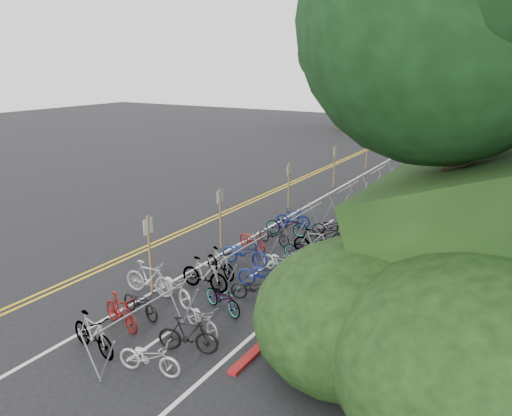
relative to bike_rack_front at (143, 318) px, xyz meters
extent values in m
plane|color=black|center=(-3.17, 2.23, -0.94)|extent=(120.00, 120.00, 0.00)
cube|color=gold|center=(-5.32, 12.23, -0.93)|extent=(0.12, 80.00, 0.01)
cube|color=gold|center=(-5.02, 12.23, -0.93)|extent=(0.12, 80.00, 0.01)
cube|color=silver|center=(-2.17, 12.23, -0.93)|extent=(0.12, 80.00, 0.01)
cube|color=silver|center=(2.03, 12.23, -0.93)|extent=(0.12, 80.00, 0.01)
cube|color=silver|center=(-0.07, 0.23, -0.93)|extent=(0.10, 1.60, 0.01)
cube|color=silver|center=(-0.07, 6.23, -0.93)|extent=(0.10, 1.60, 0.01)
cube|color=silver|center=(-0.07, 12.23, -0.93)|extent=(0.10, 1.60, 0.01)
cube|color=silver|center=(-0.07, 18.23, -0.93)|extent=(0.10, 1.60, 0.01)
cube|color=silver|center=(-0.07, 24.23, -0.93)|extent=(0.10, 1.60, 0.01)
cube|color=silver|center=(-0.07, 30.23, -0.93)|extent=(0.10, 1.60, 0.01)
cube|color=silver|center=(-0.07, 36.23, -0.93)|extent=(0.10, 1.60, 0.01)
cube|color=maroon|center=(2.53, 14.23, -0.89)|extent=(0.25, 28.00, 0.10)
cube|color=#382819|center=(3.23, 24.23, -0.86)|extent=(1.40, 44.00, 0.16)
ellipsoid|color=#284C19|center=(4.03, 5.23, 0.10)|extent=(2.00, 2.80, 1.60)
ellipsoid|color=#284C19|center=(4.83, 10.23, 0.61)|extent=(2.60, 3.64, 2.08)
ellipsoid|color=#284C19|center=(6.03, 16.23, 1.05)|extent=(2.20, 3.08, 1.76)
ellipsoid|color=#284C19|center=(4.63, 22.23, 0.62)|extent=(3.00, 4.20, 2.40)
ellipsoid|color=#284C19|center=(5.33, 28.23, 0.79)|extent=(2.40, 3.36, 1.92)
ellipsoid|color=#284C19|center=(3.83, 8.23, -0.04)|extent=(1.80, 2.52, 1.44)
ellipsoid|color=black|center=(4.83, 2.73, 0.27)|extent=(5.28, 6.16, 3.52)
ellipsoid|color=black|center=(7.83, 1.73, 0.49)|extent=(6.24, 7.28, 4.16)
cylinder|color=#2D2319|center=(6.33, 5.23, 2.98)|extent=(0.79, 0.79, 5.44)
cylinder|color=#2D2319|center=(-12.17, 44.23, 1.78)|extent=(0.79, 0.79, 5.44)
ellipsoid|color=black|center=(-12.17, 44.23, 6.74)|extent=(7.44, 7.44, 7.07)
cylinder|color=#2D2319|center=(-9.17, 52.23, 1.57)|extent=(0.77, 0.77, 5.02)
ellipsoid|color=black|center=(-9.17, 52.23, 6.04)|extent=(6.51, 6.51, 6.19)
cylinder|color=#959BA6|center=(0.00, 0.00, 0.33)|extent=(0.05, 3.29, 0.05)
cylinder|color=#959BA6|center=(-0.28, -1.54, -0.31)|extent=(0.63, 0.04, 1.24)
cylinder|color=#959BA6|center=(0.28, -1.54, -0.31)|extent=(0.63, 0.04, 1.24)
cylinder|color=#959BA6|center=(-0.28, 1.54, -0.31)|extent=(0.63, 0.04, 1.24)
cylinder|color=#959BA6|center=(0.28, 1.54, -0.31)|extent=(0.63, 0.04, 1.24)
cylinder|color=#959BA6|center=(-0.17, 5.23, 0.21)|extent=(0.05, 3.00, 0.05)
cylinder|color=#959BA6|center=(-0.45, 3.83, -0.36)|extent=(0.58, 0.04, 1.13)
cylinder|color=#959BA6|center=(0.11, 3.83, -0.36)|extent=(0.58, 0.04, 1.13)
cylinder|color=#959BA6|center=(-0.45, 6.63, -0.36)|extent=(0.58, 0.04, 1.13)
cylinder|color=#959BA6|center=(0.11, 6.63, -0.36)|extent=(0.58, 0.04, 1.13)
cylinder|color=#959BA6|center=(-0.17, 10.23, 0.21)|extent=(0.05, 3.00, 0.05)
cylinder|color=#959BA6|center=(-0.45, 8.83, -0.36)|extent=(0.58, 0.04, 1.13)
cylinder|color=#959BA6|center=(0.11, 8.83, -0.36)|extent=(0.58, 0.04, 1.13)
cylinder|color=#959BA6|center=(-0.45, 11.63, -0.36)|extent=(0.58, 0.04, 1.13)
cylinder|color=#959BA6|center=(0.11, 11.63, -0.36)|extent=(0.58, 0.04, 1.13)
cylinder|color=#959BA6|center=(-0.17, 15.23, 0.21)|extent=(0.05, 3.00, 0.05)
cylinder|color=#959BA6|center=(-0.45, 13.83, -0.36)|extent=(0.58, 0.04, 1.13)
cylinder|color=#959BA6|center=(0.11, 13.83, -0.36)|extent=(0.58, 0.04, 1.13)
cylinder|color=#959BA6|center=(-0.45, 16.63, -0.36)|extent=(0.58, 0.04, 1.13)
cylinder|color=#959BA6|center=(0.11, 16.63, -0.36)|extent=(0.58, 0.04, 1.13)
cylinder|color=#959BA6|center=(-0.17, 20.23, 0.21)|extent=(0.05, 3.00, 0.05)
cylinder|color=#959BA6|center=(-0.45, 18.83, -0.36)|extent=(0.58, 0.04, 1.13)
cylinder|color=#959BA6|center=(0.11, 18.83, -0.36)|extent=(0.58, 0.04, 1.13)
cylinder|color=#959BA6|center=(-0.45, 21.63, -0.36)|extent=(0.58, 0.04, 1.13)
cylinder|color=#959BA6|center=(0.11, 21.63, -0.36)|extent=(0.58, 0.04, 1.13)
cylinder|color=#959BA6|center=(-0.17, 25.23, 0.21)|extent=(0.05, 3.00, 0.05)
cylinder|color=#959BA6|center=(-0.45, 23.83, -0.36)|extent=(0.58, 0.04, 1.13)
cylinder|color=#959BA6|center=(0.11, 23.83, -0.36)|extent=(0.58, 0.04, 1.13)
cylinder|color=#959BA6|center=(-0.45, 26.63, -0.36)|extent=(0.58, 0.04, 1.13)
cylinder|color=#959BA6|center=(0.11, 26.63, -0.36)|extent=(0.58, 0.04, 1.13)
cylinder|color=brown|center=(-2.10, 2.60, 0.40)|extent=(0.08, 0.08, 2.67)
cube|color=silver|center=(-2.10, 2.60, 1.38)|extent=(0.02, 0.40, 0.50)
cylinder|color=brown|center=(-2.57, 7.23, 0.31)|extent=(0.08, 0.08, 2.50)
cube|color=silver|center=(-2.57, 7.23, 1.21)|extent=(0.02, 0.40, 0.50)
cylinder|color=brown|center=(-2.57, 13.23, 0.31)|extent=(0.08, 0.08, 2.50)
cube|color=silver|center=(-2.57, 13.23, 1.21)|extent=(0.02, 0.40, 0.50)
cylinder|color=brown|center=(-2.57, 19.23, 0.31)|extent=(0.08, 0.08, 2.50)
cube|color=silver|center=(-2.57, 19.23, 1.21)|extent=(0.02, 0.40, 0.50)
cylinder|color=brown|center=(-2.57, 25.23, 0.31)|extent=(0.08, 0.08, 2.50)
cube|color=silver|center=(-2.57, 25.23, 1.21)|extent=(0.02, 0.40, 0.50)
imported|color=#9E9EA3|center=(-2.15, 2.56, -0.37)|extent=(0.67, 1.91, 1.13)
imported|color=slate|center=(-1.10, -0.72, -0.40)|extent=(0.82, 1.86, 1.08)
imported|color=beige|center=(0.77, -0.67, -0.50)|extent=(0.89, 1.74, 0.87)
imported|color=maroon|center=(-1.40, 0.56, -0.43)|extent=(0.89, 1.75, 1.01)
imported|color=black|center=(1.00, 0.53, -0.44)|extent=(0.94, 1.71, 0.99)
imported|color=black|center=(-1.40, 1.33, -0.51)|extent=(0.87, 1.70, 0.85)
imported|color=#9E9EA3|center=(0.72, 1.51, -0.52)|extent=(1.08, 1.68, 0.83)
imported|color=beige|center=(-1.13, 2.56, -0.45)|extent=(1.21, 1.99, 0.99)
imported|color=slate|center=(0.53, 2.82, -0.50)|extent=(1.10, 1.76, 0.88)
imported|color=slate|center=(-0.84, 3.76, -0.39)|extent=(0.53, 1.83, 1.10)
imported|color=black|center=(1.01, 3.93, -0.51)|extent=(0.98, 1.73, 0.86)
imported|color=slate|center=(-1.00, 4.90, -0.43)|extent=(1.07, 1.75, 1.02)
imported|color=navy|center=(0.75, 4.93, -0.47)|extent=(1.09, 1.90, 0.94)
imported|color=navy|center=(-0.80, 6.20, -0.44)|extent=(0.80, 1.92, 0.99)
imported|color=beige|center=(0.67, 6.22, -0.51)|extent=(1.00, 1.72, 0.86)
imported|color=maroon|center=(-1.34, 7.65, -0.51)|extent=(1.13, 1.73, 0.86)
imported|color=slate|center=(0.86, 7.73, -0.51)|extent=(0.61, 1.63, 0.85)
imported|color=black|center=(-0.91, 8.68, -0.52)|extent=(0.84, 1.68, 0.85)
imported|color=slate|center=(0.86, 8.68, -0.46)|extent=(0.80, 1.66, 0.96)
imported|color=slate|center=(-0.97, 9.91, -0.45)|extent=(0.94, 1.94, 0.98)
imported|color=black|center=(0.92, 9.70, -0.45)|extent=(1.00, 1.94, 0.97)
imported|color=navy|center=(-1.22, 11.02, -0.47)|extent=(0.87, 1.64, 0.95)
imported|color=slate|center=(0.72, 10.84, -0.51)|extent=(1.12, 1.72, 0.85)
camera|label=1|loc=(8.32, -8.39, 6.30)|focal=35.00mm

